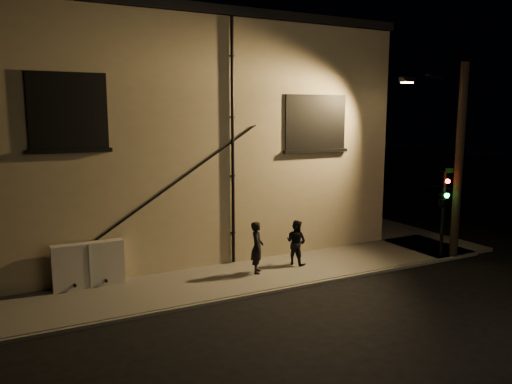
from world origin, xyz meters
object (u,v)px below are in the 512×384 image
utility_cabinet (89,265)px  pedestrian_a (257,247)px  traffic_signal (443,198)px  streetlamp_pole (456,157)px  pedestrian_b (296,242)px

utility_cabinet → pedestrian_a: pedestrian_a is taller
pedestrian_a → traffic_signal: bearing=-73.4°
pedestrian_a → streetlamp_pole: size_ratio=0.24×
pedestrian_a → pedestrian_b: size_ratio=1.10×
streetlamp_pole → traffic_signal: bearing=171.4°
utility_cabinet → pedestrian_b: 6.85m
pedestrian_b → traffic_signal: 5.62m
traffic_signal → pedestrian_b: bearing=163.0°
pedestrian_b → traffic_signal: size_ratio=0.49×
pedestrian_b → streetlamp_pole: streetlamp_pole is taller
traffic_signal → streetlamp_pole: bearing=-8.6°
pedestrian_a → pedestrian_b: 1.66m
utility_cabinet → pedestrian_a: 5.27m
utility_cabinet → pedestrian_a: size_ratio=1.22×
pedestrian_a → traffic_signal: (6.86, -1.37, 1.31)m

